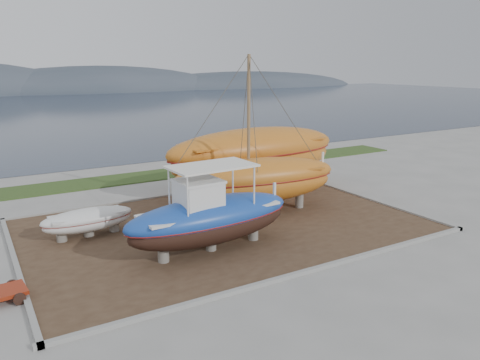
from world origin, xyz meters
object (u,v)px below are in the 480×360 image
blue_caique (210,209)px  white_dinghy (88,223)px  orange_bare_hull (255,161)px  orange_sailboat (257,137)px

blue_caique → white_dinghy: 5.90m
blue_caique → white_dinghy: bearing=130.1°
white_dinghy → orange_bare_hull: bearing=11.2°
orange_sailboat → orange_bare_hull: bearing=68.0°
orange_sailboat → orange_bare_hull: 4.67m
blue_caique → orange_sailboat: (4.29, 3.26, 2.18)m
blue_caique → white_dinghy: blue_caique is taller
blue_caique → white_dinghy: size_ratio=1.83×
blue_caique → white_dinghy: (-3.95, 4.22, -1.18)m
blue_caique → orange_bare_hull: 9.39m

